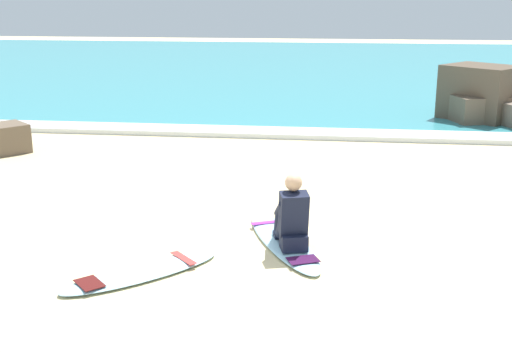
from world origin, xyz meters
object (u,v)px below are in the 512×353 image
surfboard_main (283,241)px  surfboard_spare_near (142,272)px  surfer_seated (292,219)px  shoreline_rock (6,138)px

surfboard_main → surfboard_spare_near: same height
surfer_seated → surfboard_spare_near: surfer_seated is taller
surfboard_spare_near → shoreline_rock: 7.07m
surfboard_main → shoreline_rock: 7.39m
surfboard_main → shoreline_rock: bearing=144.4°
surfboard_spare_near → surfer_seated: bearing=29.1°
surfboard_main → surfer_seated: bearing=-62.4°
surfboard_spare_near → surfboard_main: bearing=37.4°
surfboard_main → shoreline_rock: (-6.01, 4.30, 0.26)m
shoreline_rock → surfer_seated: bearing=-36.5°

